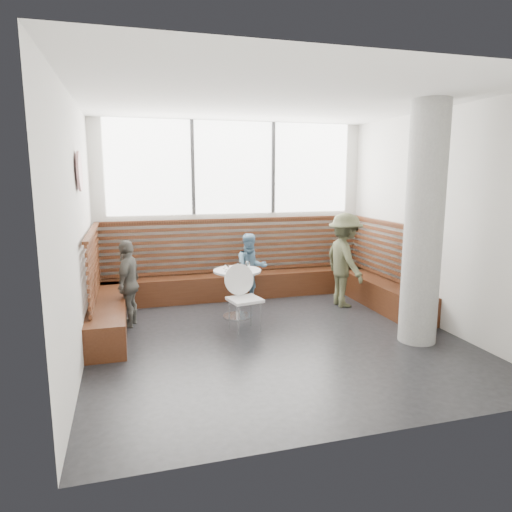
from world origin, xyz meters
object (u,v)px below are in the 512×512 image
object	(u,v)px
cafe_table	(237,283)
cafe_chair	(243,292)
concrete_column	(424,225)
adult_man	(345,260)
child_back	(251,268)
child_left	(128,283)

from	to	relation	value
cafe_table	cafe_chair	distance (m)	0.60
concrete_column	cafe_chair	bearing A→B (deg)	153.23
cafe_table	adult_man	bearing A→B (deg)	3.86
concrete_column	cafe_table	size ratio (longest dim) A/B	4.13
cafe_chair	adult_man	size ratio (longest dim) A/B	0.60
child_back	child_left	bearing A→B (deg)	-165.07
cafe_table	child_back	bearing A→B (deg)	60.51
concrete_column	child_back	bearing A→B (deg)	124.64
concrete_column	child_back	world-z (taller)	concrete_column
adult_man	child_back	distance (m)	1.64
cafe_chair	child_left	size ratio (longest dim) A/B	0.74
concrete_column	cafe_chair	xyz separation A→B (m)	(-2.18, 1.10, -1.03)
concrete_column	cafe_table	distance (m)	2.92
concrete_column	cafe_table	bearing A→B (deg)	141.47
cafe_table	child_left	xyz separation A→B (m)	(-1.66, 0.05, 0.10)
cafe_table	adult_man	xyz separation A→B (m)	(1.93, 0.13, 0.25)
concrete_column	child_left	xyz separation A→B (m)	(-3.79, 1.75, -0.95)
concrete_column	cafe_chair	world-z (taller)	concrete_column
cafe_table	adult_man	size ratio (longest dim) A/B	0.48
cafe_chair	concrete_column	bearing A→B (deg)	-38.17
cafe_table	adult_man	distance (m)	1.95
child_back	child_left	world-z (taller)	child_left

